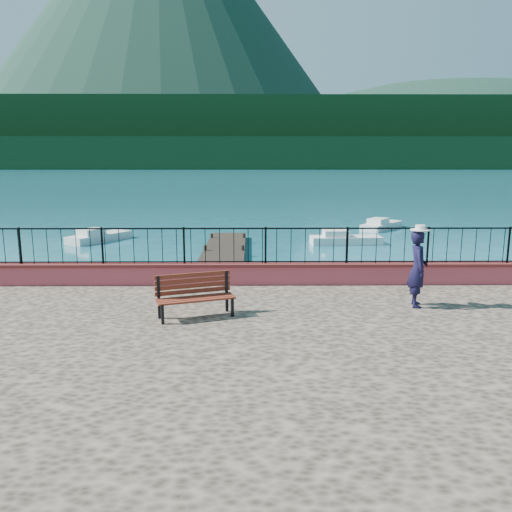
{
  "coord_description": "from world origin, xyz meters",
  "views": [
    {
      "loc": [
        -0.69,
        -9.56,
        4.5
      ],
      "look_at": [
        -0.58,
        2.0,
        2.3
      ],
      "focal_mm": 35.0,
      "sensor_mm": 36.0,
      "label": 1
    }
  ],
  "objects_px": {
    "boat_2": "(346,237)",
    "boat_5": "(382,223)",
    "boat_3": "(99,234)",
    "person": "(418,269)",
    "park_bench": "(195,304)",
    "boat_0": "(22,287)"
  },
  "relations": [
    {
      "from": "boat_2",
      "to": "boat_5",
      "type": "bearing_deg",
      "value": 57.02
    },
    {
      "from": "boat_3",
      "to": "person",
      "type": "bearing_deg",
      "value": -112.77
    },
    {
      "from": "boat_2",
      "to": "boat_3",
      "type": "bearing_deg",
      "value": 172.15
    },
    {
      "from": "park_bench",
      "to": "boat_5",
      "type": "height_order",
      "value": "park_bench"
    },
    {
      "from": "boat_0",
      "to": "boat_5",
      "type": "bearing_deg",
      "value": 57.41
    },
    {
      "from": "boat_3",
      "to": "boat_5",
      "type": "relative_size",
      "value": 0.93
    },
    {
      "from": "person",
      "to": "boat_3",
      "type": "bearing_deg",
      "value": 45.56
    },
    {
      "from": "park_bench",
      "to": "boat_3",
      "type": "xyz_separation_m",
      "value": [
        -7.51,
        18.04,
        -1.08
      ]
    },
    {
      "from": "park_bench",
      "to": "boat_0",
      "type": "xyz_separation_m",
      "value": [
        -6.38,
        5.74,
        -1.08
      ]
    },
    {
      "from": "boat_2",
      "to": "person",
      "type": "bearing_deg",
      "value": -98.17
    },
    {
      "from": "person",
      "to": "boat_5",
      "type": "distance_m",
      "value": 22.97
    },
    {
      "from": "boat_3",
      "to": "boat_2",
      "type": "bearing_deg",
      "value": -63.52
    },
    {
      "from": "person",
      "to": "boat_5",
      "type": "height_order",
      "value": "person"
    },
    {
      "from": "boat_0",
      "to": "boat_5",
      "type": "xyz_separation_m",
      "value": [
        16.42,
        17.37,
        0.0
      ]
    },
    {
      "from": "boat_3",
      "to": "boat_5",
      "type": "distance_m",
      "value": 18.28
    },
    {
      "from": "person",
      "to": "boat_0",
      "type": "height_order",
      "value": "person"
    },
    {
      "from": "boat_3",
      "to": "boat_0",
      "type": "bearing_deg",
      "value": -143.46
    },
    {
      "from": "boat_0",
      "to": "boat_2",
      "type": "distance_m",
      "value": 16.98
    },
    {
      "from": "boat_5",
      "to": "boat_0",
      "type": "bearing_deg",
      "value": 174.22
    },
    {
      "from": "boat_2",
      "to": "boat_3",
      "type": "height_order",
      "value": "same"
    },
    {
      "from": "park_bench",
      "to": "boat_3",
      "type": "relative_size",
      "value": 0.45
    },
    {
      "from": "boat_2",
      "to": "boat_0",
      "type": "bearing_deg",
      "value": -142.13
    }
  ]
}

